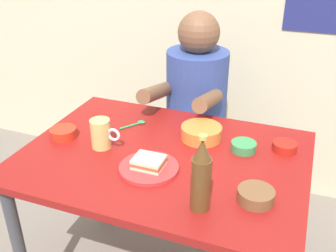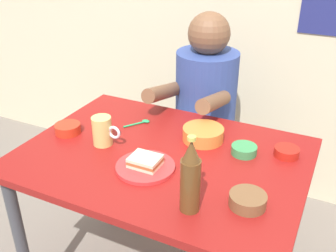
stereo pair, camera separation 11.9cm
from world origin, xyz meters
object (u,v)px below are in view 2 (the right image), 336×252
at_px(plate_orange, 145,167).
at_px(beer_bottle, 190,178).
at_px(beer_mug, 103,131).
at_px(sambal_bowl_red, 287,151).
at_px(person_seated, 205,91).
at_px(dining_table, 163,174).
at_px(sandwich, 145,161).
at_px(stool, 203,158).

xyz_separation_m(plate_orange, beer_bottle, (0.24, -0.14, 0.11)).
bearing_deg(beer_mug, sambal_bowl_red, 18.70).
xyz_separation_m(beer_bottle, sambal_bowl_red, (0.21, 0.46, -0.10)).
bearing_deg(person_seated, dining_table, -84.58).
distance_m(sandwich, beer_bottle, 0.29).
bearing_deg(sandwich, beer_mug, 160.81).
bearing_deg(sandwich, person_seated, 93.72).
bearing_deg(person_seated, sandwich, -86.28).
bearing_deg(sambal_bowl_red, sandwich, -144.76).
bearing_deg(beer_bottle, sandwich, 149.36).
bearing_deg(plate_orange, sandwich, 0.00).
distance_m(stool, beer_mug, 0.83).
xyz_separation_m(stool, person_seated, (0.00, -0.01, 0.42)).
bearing_deg(person_seated, beer_mug, -106.44).
bearing_deg(beer_mug, sandwich, -19.19).
distance_m(person_seated, beer_bottle, 0.93).
distance_m(stool, person_seated, 0.42).
distance_m(dining_table, plate_orange, 0.16).
bearing_deg(sambal_bowl_red, stool, 139.07).
bearing_deg(stool, beer_mug, -106.17).
distance_m(sandwich, beer_mug, 0.26).
relative_size(plate_orange, sambal_bowl_red, 2.29).
bearing_deg(person_seated, plate_orange, -86.28).
bearing_deg(sandwich, stool, 93.66).
distance_m(dining_table, beer_bottle, 0.40).
relative_size(plate_orange, beer_bottle, 0.84).
relative_size(dining_table, sandwich, 10.00).
distance_m(dining_table, sambal_bowl_red, 0.49).
height_order(plate_orange, beer_bottle, beer_bottle).
xyz_separation_m(stool, sambal_bowl_red, (0.50, -0.43, 0.41)).
xyz_separation_m(stool, plate_orange, (0.05, -0.75, 0.40)).
bearing_deg(dining_table, beer_bottle, -48.90).
bearing_deg(sambal_bowl_red, plate_orange, -144.76).
bearing_deg(dining_table, person_seated, 95.42).
bearing_deg(dining_table, sandwich, -95.23).
distance_m(dining_table, beer_mug, 0.30).
height_order(stool, beer_bottle, beer_bottle).
bearing_deg(plate_orange, beer_mug, 160.81).
relative_size(stool, beer_bottle, 1.72).
relative_size(stool, plate_orange, 2.05).
bearing_deg(stool, dining_table, -84.68).
bearing_deg(person_seated, beer_bottle, -72.08).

